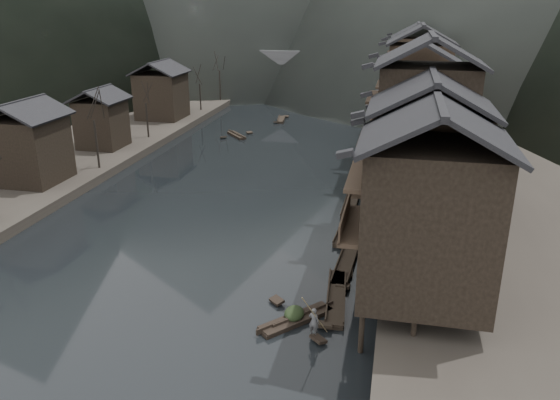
# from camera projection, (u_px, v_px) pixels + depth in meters

# --- Properties ---
(water) EXTENTS (300.00, 300.00, 0.00)m
(water) POSITION_uv_depth(u_px,v_px,m) (188.00, 249.00, 42.70)
(water) COLOR black
(water) RESTS_ON ground
(right_bank) EXTENTS (40.00, 200.00, 1.80)m
(right_bank) POSITION_uv_depth(u_px,v_px,m) (549.00, 140.00, 72.00)
(right_bank) COLOR #2D2823
(right_bank) RESTS_ON ground
(left_bank) EXTENTS (40.00, 200.00, 1.20)m
(left_bank) POSITION_uv_depth(u_px,v_px,m) (73.00, 118.00, 86.14)
(left_bank) COLOR #2D2823
(left_bank) RESTS_ON ground
(stilt_houses) EXTENTS (9.00, 67.60, 16.27)m
(stilt_houses) POSITION_uv_depth(u_px,v_px,m) (420.00, 100.00, 53.75)
(stilt_houses) COLOR black
(stilt_houses) RESTS_ON ground
(left_houses) EXTENTS (8.10, 53.20, 8.73)m
(left_houses) POSITION_uv_depth(u_px,v_px,m) (83.00, 116.00, 63.26)
(left_houses) COLOR black
(left_houses) RESTS_ON left_bank
(bare_trees) EXTENTS (3.94, 72.09, 7.89)m
(bare_trees) POSITION_uv_depth(u_px,v_px,m) (116.00, 106.00, 63.61)
(bare_trees) COLOR black
(bare_trees) RESTS_ON left_bank
(moored_sampans) EXTENTS (3.21, 48.40, 0.47)m
(moored_sampans) POSITION_uv_depth(u_px,v_px,m) (358.00, 194.00, 54.12)
(moored_sampans) COLOR black
(moored_sampans) RESTS_ON water
(midriver_boats) EXTENTS (8.74, 31.63, 0.44)m
(midriver_boats) POSITION_uv_depth(u_px,v_px,m) (280.00, 117.00, 88.83)
(midriver_boats) COLOR black
(midriver_boats) RESTS_ON water
(stone_bridge) EXTENTS (40.00, 6.00, 9.00)m
(stone_bridge) POSITION_uv_depth(u_px,v_px,m) (322.00, 71.00, 106.86)
(stone_bridge) COLOR #4C4C4F
(stone_bridge) RESTS_ON ground
(hero_sampan) EXTENTS (4.36, 4.70, 0.44)m
(hero_sampan) POSITION_uv_depth(u_px,v_px,m) (296.00, 319.00, 33.09)
(hero_sampan) COLOR black
(hero_sampan) RESTS_ON water
(cargo_heap) EXTENTS (1.21, 1.58, 0.72)m
(cargo_heap) POSITION_uv_depth(u_px,v_px,m) (294.00, 308.00, 33.09)
(cargo_heap) COLOR black
(cargo_heap) RESTS_ON hero_sampan
(boatman) EXTENTS (0.74, 0.61, 1.76)m
(boatman) POSITION_uv_depth(u_px,v_px,m) (314.00, 318.00, 31.13)
(boatman) COLOR #4E4F51
(boatman) RESTS_ON hero_sampan
(bamboo_pole) EXTENTS (1.53, 2.18, 3.82)m
(bamboo_pole) POSITION_uv_depth(u_px,v_px,m) (319.00, 275.00, 30.12)
(bamboo_pole) COLOR #8C7A51
(bamboo_pole) RESTS_ON boatman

